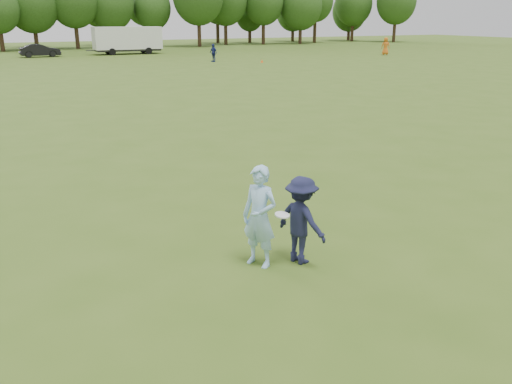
# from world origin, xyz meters

# --- Properties ---
(ground) EXTENTS (200.00, 200.00, 0.00)m
(ground) POSITION_xyz_m (0.00, 0.00, 0.00)
(ground) COLOR #3B5718
(ground) RESTS_ON ground
(thrower) EXTENTS (0.73, 0.82, 1.89)m
(thrower) POSITION_xyz_m (-0.46, 0.84, 0.94)
(thrower) COLOR #99C7ED
(thrower) RESTS_ON ground
(defender) EXTENTS (0.91, 1.21, 1.65)m
(defender) POSITION_xyz_m (0.28, 0.62, 0.83)
(defender) COLOR #1A1C39
(defender) RESTS_ON ground
(player_far_b) EXTENTS (0.70, 1.11, 1.77)m
(player_far_b) POSITION_xyz_m (16.69, 44.97, 0.88)
(player_far_b) COLOR navy
(player_far_b) RESTS_ON ground
(player_far_c) EXTENTS (1.18, 1.11, 2.03)m
(player_far_c) POSITION_xyz_m (38.90, 45.29, 1.02)
(player_far_c) COLOR #CD6218
(player_far_c) RESTS_ON ground
(car_f) EXTENTS (4.44, 1.78, 1.44)m
(car_f) POSITION_xyz_m (1.71, 59.91, 0.72)
(car_f) COLOR black
(car_f) RESTS_ON ground
(field_cone) EXTENTS (0.28, 0.28, 0.30)m
(field_cone) POSITION_xyz_m (20.61, 41.85, 0.15)
(field_cone) COLOR #ED4D0C
(field_cone) RESTS_ON ground
(disc_in_play) EXTENTS (0.32, 0.32, 0.08)m
(disc_in_play) POSITION_xyz_m (-0.14, 0.58, 1.01)
(disc_in_play) COLOR white
(disc_in_play) RESTS_ON ground
(cargo_trailer) EXTENTS (9.00, 2.75, 3.20)m
(cargo_trailer) POSITION_xyz_m (11.83, 60.42, 1.78)
(cargo_trailer) COLOR white
(cargo_trailer) RESTS_ON ground
(treeline) EXTENTS (130.35, 18.39, 11.74)m
(treeline) POSITION_xyz_m (2.81, 76.90, 6.26)
(treeline) COLOR #332114
(treeline) RESTS_ON ground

